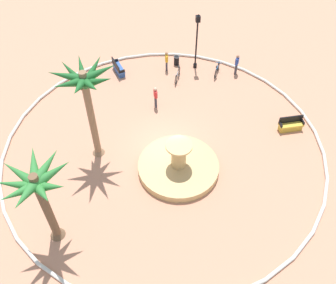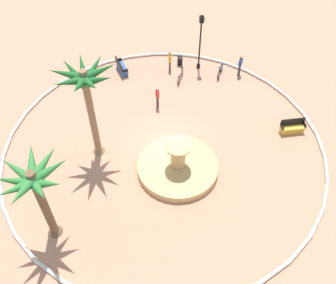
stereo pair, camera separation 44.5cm
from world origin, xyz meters
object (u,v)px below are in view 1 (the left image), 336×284
(lamppost, at_px, (197,38))
(person_cyclist_photo, at_px, (167,60))
(palm_tree_by_curb, at_px, (85,88))
(bicycle_red_frame, at_px, (177,75))
(person_pedestrian_stroll, at_px, (156,96))
(palm_tree_near_fountain, at_px, (37,188))
(trash_bin, at_px, (176,60))
(bench_east, at_px, (118,69))
(fountain, at_px, (178,166))
(person_cyclist_helmet, at_px, (237,63))
(bicycle_by_lamppost, at_px, (217,70))
(bench_west, at_px, (291,126))

(lamppost, bearing_deg, person_cyclist_photo, 1.99)
(palm_tree_by_curb, relative_size, bicycle_red_frame, 3.93)
(person_pedestrian_stroll, bearing_deg, lamppost, -129.85)
(palm_tree_near_fountain, bearing_deg, trash_bin, -120.33)
(bench_east, xyz_separation_m, lamppost, (-5.89, 0.02, 2.26))
(fountain, bearing_deg, person_cyclist_helmet, -122.96)
(bicycle_by_lamppost, height_order, person_cyclist_helmet, person_cyclist_helmet)
(fountain, xyz_separation_m, person_cyclist_helmet, (-5.61, -8.65, 0.62))
(bench_east, distance_m, person_cyclist_photo, 3.71)
(palm_tree_by_curb, bearing_deg, palm_tree_near_fountain, 68.77)
(person_cyclist_photo, bearing_deg, bicycle_red_frame, 117.86)
(fountain, bearing_deg, bicycle_by_lamppost, -115.49)
(person_cyclist_helmet, relative_size, person_cyclist_photo, 1.04)
(fountain, height_order, trash_bin, fountain)
(fountain, bearing_deg, lamppost, -105.37)
(fountain, bearing_deg, person_pedestrian_stroll, -82.32)
(lamppost, xyz_separation_m, trash_bin, (1.38, -0.53, -2.22))
(palm_tree_near_fountain, relative_size, person_pedestrian_stroll, 3.15)
(bicycle_red_frame, distance_m, bicycle_by_lamppost, 3.06)
(bicycle_by_lamppost, bearing_deg, palm_tree_by_curb, 37.80)
(lamppost, xyz_separation_m, bicycle_red_frame, (1.56, 1.34, -2.22))
(bicycle_red_frame, xyz_separation_m, person_cyclist_helmet, (-4.47, -0.14, 0.55))
(bench_west, distance_m, bicycle_by_lamppost, 7.28)
(fountain, xyz_separation_m, bicycle_by_lamppost, (-4.19, -8.78, 0.07))
(person_cyclist_helmet, bearing_deg, person_pedestrian_stroll, 24.95)
(bench_east, bearing_deg, trash_bin, -173.51)
(lamppost, height_order, person_pedestrian_stroll, lamppost)
(fountain, bearing_deg, trash_bin, -97.29)
(bench_east, relative_size, bicycle_by_lamppost, 1.05)
(palm_tree_by_curb, xyz_separation_m, bicycle_red_frame, (-5.85, -6.63, -4.74))
(bench_east, distance_m, bicycle_by_lamppost, 7.45)
(bench_west, height_order, person_cyclist_helmet, person_cyclist_helmet)
(palm_tree_by_curb, bearing_deg, person_pedestrian_stroll, -136.02)
(person_cyclist_photo, bearing_deg, palm_tree_by_curb, 56.67)
(bench_west, xyz_separation_m, bicycle_red_frame, (6.56, -6.11, 0.04))
(bicycle_red_frame, bearing_deg, trash_bin, -95.65)
(bicycle_red_frame, relative_size, person_pedestrian_stroll, 0.98)
(bicycle_by_lamppost, xyz_separation_m, person_cyclist_photo, (3.71, -0.99, 0.51))
(bench_east, xyz_separation_m, person_pedestrian_stroll, (-2.42, 4.18, 0.59))
(lamppost, distance_m, person_cyclist_photo, 2.81)
(palm_tree_by_curb, xyz_separation_m, bench_east, (-1.52, -7.99, -4.78))
(fountain, relative_size, palm_tree_by_curb, 0.74)
(bench_east, relative_size, person_pedestrian_stroll, 1.00)
(bench_west, height_order, bicycle_by_lamppost, bench_west)
(bench_east, xyz_separation_m, trash_bin, (-4.52, -0.51, 0.04))
(fountain, xyz_separation_m, person_pedestrian_stroll, (0.77, -5.69, 0.63))
(palm_tree_by_curb, distance_m, bench_west, 13.31)
(bench_east, relative_size, bicycle_red_frame, 1.03)
(bicycle_red_frame, relative_size, person_cyclist_photo, 1.02)
(person_cyclist_photo, bearing_deg, bench_east, -1.53)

